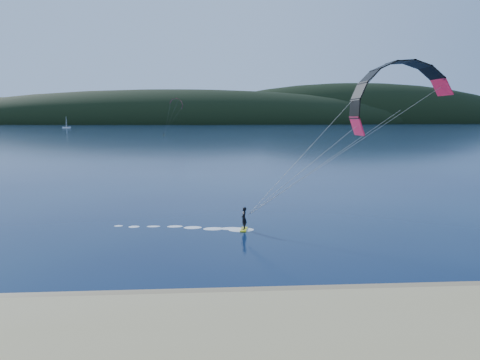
% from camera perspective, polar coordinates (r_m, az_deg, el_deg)
% --- Properties ---
extents(ground, '(1800.00, 1800.00, 0.00)m').
position_cam_1_polar(ground, '(17.83, -1.56, -20.84)').
color(ground, '#071334').
rests_on(ground, ground).
extents(wet_sand, '(220.00, 2.50, 0.10)m').
position_cam_1_polar(wet_sand, '(21.86, -2.05, -15.04)').
color(wet_sand, '#87734F').
rests_on(wet_sand, ground).
extents(headland, '(1200.00, 310.00, 140.00)m').
position_cam_1_polar(headland, '(760.95, -3.77, 7.29)').
color(headland, black).
rests_on(headland, ground).
extents(kitesurfer_near, '(25.08, 6.18, 13.71)m').
position_cam_1_polar(kitesurfer_near, '(32.73, 18.87, 7.87)').
color(kitesurfer_near, '#C8CA17').
rests_on(kitesurfer_near, ground).
extents(kitesurfer_far, '(10.97, 6.77, 17.94)m').
position_cam_1_polar(kitesurfer_far, '(223.21, -8.28, 9.48)').
color(kitesurfer_far, '#C8CA17').
rests_on(kitesurfer_far, ground).
extents(sailboat, '(7.50, 4.68, 10.46)m').
position_cam_1_polar(sailboat, '(432.79, -21.50, 6.37)').
color(sailboat, white).
rests_on(sailboat, ground).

